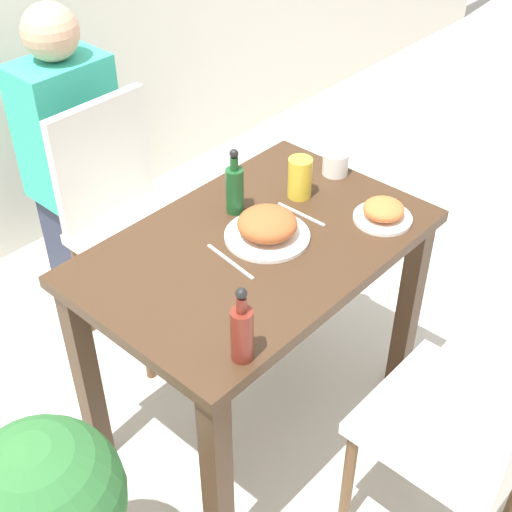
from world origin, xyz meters
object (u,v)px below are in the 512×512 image
juice_glass (300,178)px  condiment_bottle (235,188)px  chair_near (483,423)px  person_figure (73,158)px  drink_cup (336,163)px  side_plate (383,212)px  chair_far (129,213)px  food_plate (267,227)px  sauce_bottle (242,332)px

juice_glass → condiment_bottle: 0.21m
chair_near → person_figure: size_ratio=0.77×
chair_near → condiment_bottle: 0.93m
drink_cup → chair_near: bearing=-116.2°
side_plate → juice_glass: bearing=103.6°
chair_far → juice_glass: 0.71m
juice_glass → food_plate: bearing=-162.7°
chair_near → chair_far: (0.00, 1.39, 0.00)m
drink_cup → condiment_bottle: bearing=166.4°
food_plate → drink_cup: bearing=9.7°
chair_near → drink_cup: (0.38, 0.78, 0.28)m
person_figure → food_plate: bearing=-93.5°
drink_cup → sauce_bottle: (-0.79, -0.33, 0.04)m
drink_cup → person_figure: (-0.34, 0.97, -0.21)m
drink_cup → sauce_bottle: size_ratio=0.40×
food_plate → chair_near: bearing=-88.1°
sauce_bottle → person_figure: bearing=71.0°
chair_near → chair_far: 1.39m
chair_far → juice_glass: (0.20, -0.61, 0.31)m
person_figure → drink_cup: bearing=-70.5°
chair_far → sauce_bottle: (-0.41, -0.95, 0.32)m
chair_near → side_plate: chair_near is taller
condiment_bottle → food_plate: bearing=-102.8°
chair_near → side_plate: (0.27, 0.52, 0.27)m
sauce_bottle → condiment_bottle: size_ratio=1.00×
chair_near → food_plate: chair_near is taller
side_plate → sauce_bottle: (-0.68, -0.07, 0.05)m
chair_far → person_figure: 0.36m
food_plate → juice_glass: bearing=17.3°
condiment_bottle → chair_far: bearing=90.9°
juice_glass → person_figure: size_ratio=0.11×
person_figure → juice_glass: bearing=-80.3°
sauce_bottle → condiment_bottle: (0.42, 0.42, 0.00)m
side_plate → drink_cup: drink_cup is taller
food_plate → drink_cup: food_plate is taller
food_plate → juice_glass: (0.23, 0.07, 0.03)m
drink_cup → condiment_bottle: size_ratio=0.40×
condiment_bottle → person_figure: (0.03, 0.88, -0.26)m
chair_near → condiment_bottle: size_ratio=4.33×
juice_glass → person_figure: (-0.17, 0.97, -0.24)m
chair_far → sauce_bottle: bearing=-113.7°
side_plate → sauce_bottle: size_ratio=0.83×
juice_glass → chair_far: bearing=108.1°
side_plate → juice_glass: juice_glass is taller
food_plate → side_plate: food_plate is taller
chair_near → juice_glass: 0.86m
side_plate → juice_glass: 0.27m
chair_near → person_figure: (0.04, 1.75, 0.07)m
food_plate → condiment_bottle: bearing=77.2°
chair_far → side_plate: chair_far is taller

